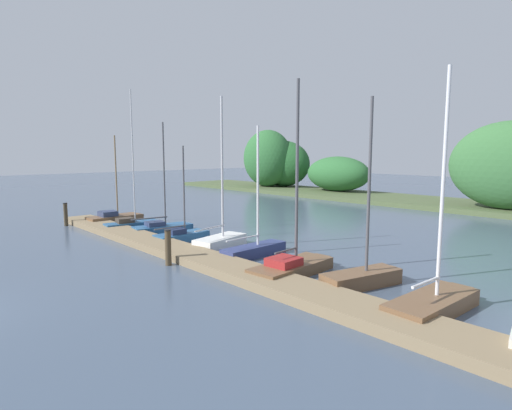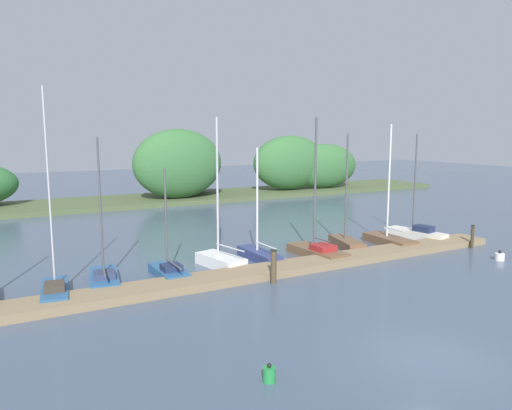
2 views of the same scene
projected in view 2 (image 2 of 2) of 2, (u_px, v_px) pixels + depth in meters
The scene contains 16 objects.
ground at pixel (432, 358), 14.05m from camera, with size 160.00×160.00×0.00m, color #425166.
dock_pier at pixel (268, 271), 22.38m from camera, with size 28.92×1.80×0.35m.
far_shore at pixel (110, 174), 44.08m from camera, with size 71.79×8.28×7.39m.
sailboat_1 at pixel (55, 288), 19.28m from camera, with size 1.37×3.47×8.36m.
sailboat_2 at pixel (104, 276), 21.03m from camera, with size 1.70×3.68×6.40m.
sailboat_3 at pixel (168, 270), 21.99m from camera, with size 1.14×3.25×5.01m.
sailboat_4 at pixel (219, 258), 23.70m from camera, with size 1.75×3.40×7.32m.
sailboat_5 at pixel (258, 253), 24.97m from camera, with size 1.00×3.55×5.84m.
sailboat_6 at pixel (316, 249), 25.64m from camera, with size 1.62×4.07×7.37m.
sailboat_7 at pixel (345, 241), 27.60m from camera, with size 1.69×3.28×6.54m.
sailboat_8 at pixel (388, 239), 28.43m from camera, with size 1.42×3.79×7.08m.
sailboat_9 at pixel (415, 233), 29.86m from camera, with size 1.75×4.12×6.53m.
mooring_piling_1 at pixel (274, 266), 21.01m from camera, with size 0.29×0.29×1.50m.
mooring_piling_2 at pixel (472, 236), 27.47m from camera, with size 0.21×0.21×1.35m.
channel_buoy_0 at pixel (500, 256), 24.89m from camera, with size 0.48×0.48×0.54m.
channel_buoy_1 at pixel (269, 374), 12.70m from camera, with size 0.35×0.35×0.52m.
Camera 2 is at (-10.89, -9.13, 6.54)m, focal length 33.54 mm.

